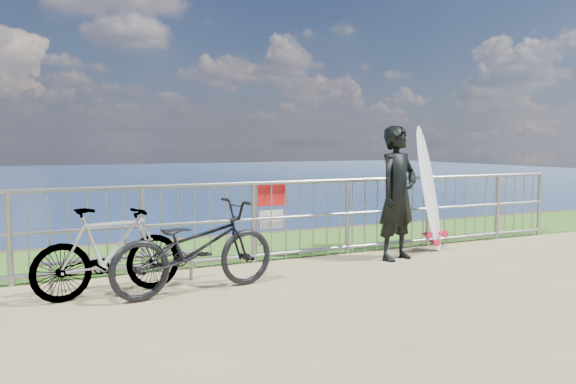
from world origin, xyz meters
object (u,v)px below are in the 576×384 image
surfer (398,193)px  bicycle_near (195,247)px  surfboard (429,193)px  bicycle_far (109,251)px

surfer → bicycle_near: bearing=173.2°
surfer → surfboard: 0.93m
surfer → bicycle_far: (-3.95, -0.24, -0.46)m
surfer → surfboard: surfboard is taller
bicycle_near → bicycle_far: 0.91m
surfboard → bicycle_near: bearing=-167.5°
surfer → bicycle_near: (-3.08, -0.51, -0.44)m
surfboard → bicycle_far: 4.87m
surfboard → bicycle_near: surfboard is taller
bicycle_near → bicycle_far: bicycle_near is taller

